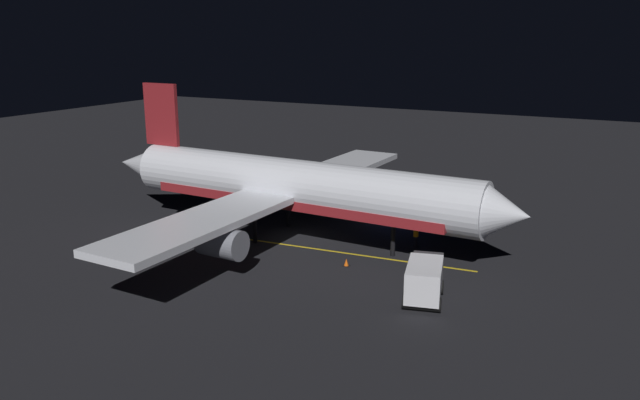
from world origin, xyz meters
TOP-DOWN VIEW (x-y plane):
  - ground_plane at (0.00, 0.00)m, footprint 180.00×180.00m
  - apron_guide_stripe at (1.44, 4.00)m, footprint 1.94×21.52m
  - airliner at (-0.02, -0.61)m, footprint 37.06×37.50m
  - baggage_truck at (6.49, 12.78)m, footprint 6.08×3.43m
  - catering_truck at (-8.60, 5.14)m, footprint 2.95×5.85m
  - ground_crew_worker at (-2.47, 9.13)m, footprint 0.40×0.40m
  - traffic_cone_near_left at (-6.80, 3.15)m, footprint 0.50×0.50m
  - traffic_cone_near_right at (3.79, 6.09)m, footprint 0.50×0.50m

SIDE VIEW (x-z plane):
  - ground_plane at x=0.00m, z-range -0.20..0.00m
  - apron_guide_stripe at x=1.44m, z-range 0.00..0.01m
  - traffic_cone_near_left at x=-6.80m, z-range -0.03..0.52m
  - traffic_cone_near_right at x=3.79m, z-range -0.03..0.52m
  - ground_crew_worker at x=-2.47m, z-range 0.02..1.76m
  - baggage_truck at x=6.49m, z-range 0.03..2.46m
  - catering_truck at x=-8.60m, z-range 0.02..2.52m
  - airliner at x=-0.02m, z-range -1.74..10.22m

